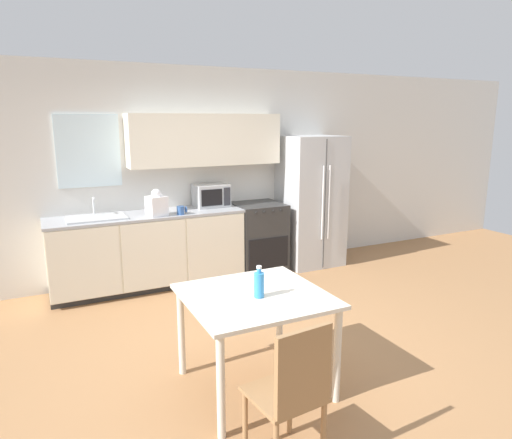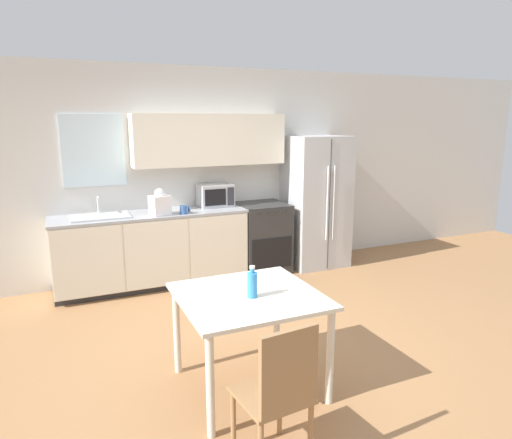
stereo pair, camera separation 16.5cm
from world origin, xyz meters
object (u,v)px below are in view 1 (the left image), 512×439
object	(u,v)px
microwave	(211,195)
coffee_mug	(181,210)
dining_table	(255,307)
dining_chair_near	(294,387)
oven_range	(258,237)
refrigerator	(311,201)
drink_bottle	(259,284)

from	to	relation	value
microwave	coffee_mug	world-z (taller)	microwave
dining_table	dining_chair_near	size ratio (longest dim) A/B	1.10
oven_range	dining_table	size ratio (longest dim) A/B	0.91
refrigerator	dining_chair_near	xyz separation A→B (m)	(-2.25, -3.35, -0.37)
oven_range	microwave	xyz separation A→B (m)	(-0.62, 0.12, 0.61)
coffee_mug	microwave	bearing A→B (deg)	32.94
coffee_mug	dining_chair_near	world-z (taller)	coffee_mug
dining_table	coffee_mug	bearing A→B (deg)	86.61
dining_chair_near	drink_bottle	size ratio (longest dim) A/B	3.89
refrigerator	microwave	xyz separation A→B (m)	(-1.43, 0.15, 0.16)
coffee_mug	drink_bottle	distance (m)	2.38
oven_range	microwave	size ratio (longest dim) A/B	2.16
oven_range	microwave	bearing A→B (deg)	168.64
oven_range	microwave	distance (m)	0.87
dining_table	drink_bottle	xyz separation A→B (m)	(0.00, -0.06, 0.20)
refrigerator	coffee_mug	xyz separation A→B (m)	(-1.94, -0.18, 0.07)
oven_range	refrigerator	size ratio (longest dim) A/B	0.51
microwave	dining_chair_near	distance (m)	3.64
coffee_mug	dining_chair_near	distance (m)	3.22
microwave	drink_bottle	xyz separation A→B (m)	(-0.64, -2.70, -0.21)
refrigerator	dining_table	bearing A→B (deg)	-129.90
refrigerator	drink_bottle	size ratio (longest dim) A/B	7.61
refrigerator	coffee_mug	bearing A→B (deg)	-174.78
refrigerator	microwave	distance (m)	1.45
dining_chair_near	microwave	bearing A→B (deg)	71.24
dining_chair_near	drink_bottle	bearing A→B (deg)	72.11
refrigerator	drink_bottle	world-z (taller)	refrigerator
refrigerator	microwave	world-z (taller)	refrigerator
microwave	drink_bottle	bearing A→B (deg)	-103.36
oven_range	drink_bottle	world-z (taller)	drink_bottle
dining_table	drink_bottle	distance (m)	0.21
dining_table	oven_range	bearing A→B (deg)	63.36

